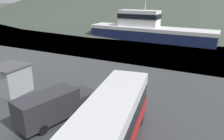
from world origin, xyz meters
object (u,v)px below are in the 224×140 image
Objects in this scene: delivery_van at (55,105)px; dock_kiosk at (11,79)px; fishing_boat at (148,29)px; tour_bus at (109,127)px; small_boat at (135,30)px.

dock_kiosk is (-6.86, 2.02, 0.12)m from delivery_van.
fishing_boat reaches higher than dock_kiosk.
dock_kiosk is at bearing -5.40° from fishing_boat.
tour_bus is 3.62× the size of dock_kiosk.
fishing_boat reaches higher than delivery_van.
fishing_boat is at bearing 95.07° from tour_bus.
fishing_boat is (-3.19, 31.75, 0.92)m from delivery_van.
dock_kiosk is at bearing 178.38° from delivery_van.
delivery_van is at bearing 7.38° from fishing_boat.
tour_bus is 34.36m from fishing_boat.
fishing_boat is 10.08m from small_boat.
tour_bus is 12.59m from dock_kiosk.
tour_bus is 1.66× the size of delivery_van.
small_boat is (-14.09, 41.46, -1.40)m from tour_bus.
fishing_boat reaches higher than small_boat.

